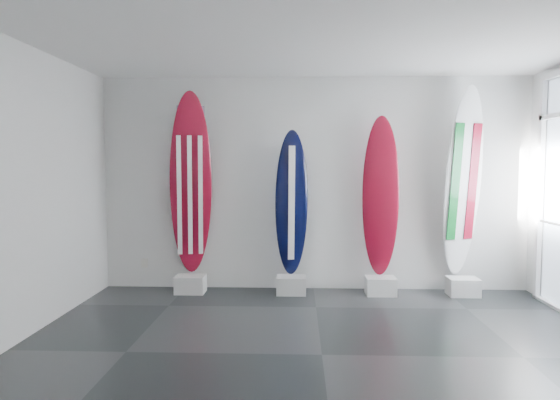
{
  "coord_description": "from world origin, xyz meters",
  "views": [
    {
      "loc": [
        -0.22,
        -4.48,
        1.76
      ],
      "look_at": [
        -0.44,
        1.4,
        1.35
      ],
      "focal_mm": 31.57,
      "sensor_mm": 36.0,
      "label": 1
    }
  ],
  "objects_px": {
    "surfboard_usa": "(191,184)",
    "surfboard_navy": "(292,203)",
    "surfboard_italy": "(463,182)",
    "surfboard_swiss": "(381,197)"
  },
  "relations": [
    {
      "from": "surfboard_usa",
      "to": "surfboard_navy",
      "type": "relative_size",
      "value": 1.27
    },
    {
      "from": "surfboard_navy",
      "to": "surfboard_italy",
      "type": "bearing_deg",
      "value": -9.94
    },
    {
      "from": "surfboard_navy",
      "to": "surfboard_italy",
      "type": "height_order",
      "value": "surfboard_italy"
    },
    {
      "from": "surfboard_italy",
      "to": "surfboard_navy",
      "type": "bearing_deg",
      "value": 159.88
    },
    {
      "from": "surfboard_usa",
      "to": "surfboard_swiss",
      "type": "bearing_deg",
      "value": -13.11
    },
    {
      "from": "surfboard_swiss",
      "to": "surfboard_italy",
      "type": "xyz_separation_m",
      "value": [
        1.11,
        0.0,
        0.2
      ]
    },
    {
      "from": "surfboard_swiss",
      "to": "surfboard_italy",
      "type": "relative_size",
      "value": 0.85
    },
    {
      "from": "surfboard_usa",
      "to": "surfboard_navy",
      "type": "height_order",
      "value": "surfboard_usa"
    },
    {
      "from": "surfboard_usa",
      "to": "surfboard_navy",
      "type": "distance_m",
      "value": 1.42
    },
    {
      "from": "surfboard_usa",
      "to": "surfboard_italy",
      "type": "height_order",
      "value": "surfboard_italy"
    }
  ]
}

